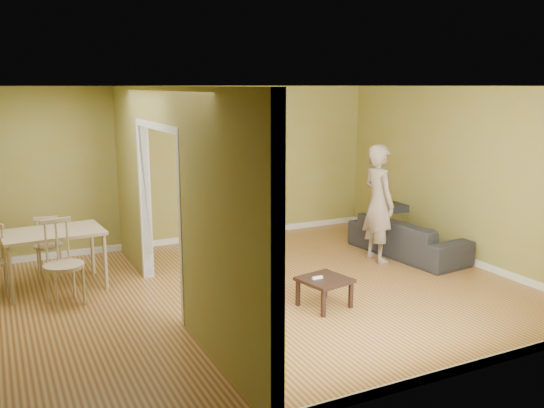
{
  "coord_description": "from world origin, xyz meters",
  "views": [
    {
      "loc": [
        -3.02,
        -6.35,
        2.61
      ],
      "look_at": [
        0.2,
        0.2,
        1.1
      ],
      "focal_mm": 38.0,
      "sensor_mm": 36.0,
      "label": 1
    }
  ],
  "objects": [
    {
      "name": "paper_box_navy_b",
      "position": [
        0.51,
        2.56,
        1.19
      ],
      "size": [
        0.46,
        0.3,
        0.24
      ],
      "primitive_type": "cube",
      "color": "#111D4E",
      "rests_on": "bookshelf"
    },
    {
      "name": "chair_far",
      "position": [
        -2.41,
        1.98,
        0.43
      ],
      "size": [
        0.46,
        0.46,
        0.87
      ],
      "primitive_type": null,
      "rotation": [
        0.0,
        0.0,
        2.98
      ],
      "color": "tan",
      "rests_on": "ground"
    },
    {
      "name": "paper_box_navy_a",
      "position": [
        0.53,
        2.56,
        0.48
      ],
      "size": [
        0.39,
        0.26,
        0.2
      ],
      "primitive_type": "cube",
      "color": "navy",
      "rests_on": "bookshelf"
    },
    {
      "name": "bookshelf",
      "position": [
        0.52,
        2.6,
        0.89
      ],
      "size": [
        0.75,
        0.33,
        1.78
      ],
      "color": "white",
      "rests_on": "ground"
    },
    {
      "name": "paper_box_navy_c",
      "position": [
        0.55,
        2.56,
        1.41
      ],
      "size": [
        0.43,
        0.28,
        0.22
      ],
      "primitive_type": "cube",
      "color": "navy",
      "rests_on": "bookshelf"
    },
    {
      "name": "coffee_table",
      "position": [
        0.42,
        -0.77,
        0.3
      ],
      "size": [
        0.54,
        0.54,
        0.36
      ],
      "rotation": [
        0.0,
        0.0,
        0.21
      ],
      "color": "black",
      "rests_on": "ground"
    },
    {
      "name": "game_controller",
      "position": [
        0.33,
        -0.75,
        0.37
      ],
      "size": [
        0.13,
        0.04,
        0.03
      ],
      "primitive_type": "cube",
      "color": "white",
      "rests_on": "coffee_table"
    },
    {
      "name": "room_shell",
      "position": [
        0.0,
        0.0,
        1.3
      ],
      "size": [
        6.5,
        6.5,
        6.5
      ],
      "color": "tan",
      "rests_on": "ground"
    },
    {
      "name": "sofa",
      "position": [
        2.7,
        0.5,
        0.38
      ],
      "size": [
        2.06,
        1.04,
        0.76
      ],
      "primitive_type": "imported",
      "rotation": [
        0.0,
        0.0,
        1.67
      ],
      "color": "black",
      "rests_on": "ground"
    },
    {
      "name": "partition",
      "position": [
        -1.2,
        0.0,
        1.3
      ],
      "size": [
        0.22,
        5.5,
        2.6
      ],
      "primitive_type": null,
      "color": "#91944F",
      "rests_on": "ground"
    },
    {
      "name": "chair_near",
      "position": [
        -2.35,
        0.68,
        0.52
      ],
      "size": [
        0.57,
        0.57,
        1.04
      ],
      "primitive_type": null,
      "rotation": [
        0.0,
        0.0,
        0.23
      ],
      "color": "#D4B87D",
      "rests_on": "ground"
    },
    {
      "name": "wall_speaker",
      "position": [
        1.5,
        2.69,
        1.9
      ],
      "size": [
        0.1,
        0.1,
        0.1
      ],
      "primitive_type": "cube",
      "color": "black",
      "rests_on": "room_shell"
    },
    {
      "name": "dining_table",
      "position": [
        -2.39,
        1.34,
        0.69
      ],
      "size": [
        1.23,
        0.82,
        0.77
      ],
      "rotation": [
        0.0,
        0.0,
        0.07
      ],
      "color": "tan",
      "rests_on": "ground"
    },
    {
      "name": "person",
      "position": [
        2.12,
        0.49,
        1.04
      ],
      "size": [
        0.78,
        0.63,
        2.07
      ],
      "primitive_type": "imported",
      "rotation": [
        0.0,
        0.0,
        1.52
      ],
      "color": "slate",
      "rests_on": "ground"
    }
  ]
}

